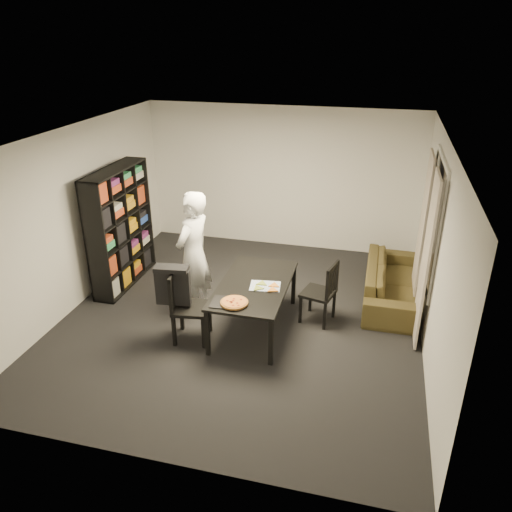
% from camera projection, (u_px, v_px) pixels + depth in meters
% --- Properties ---
extents(room, '(5.01, 5.51, 2.61)m').
position_uv_depth(room, '(241.00, 234.00, 6.70)').
color(room, black).
rests_on(room, ground).
extents(window_pane, '(0.02, 1.40, 1.60)m').
position_uv_depth(window_pane, '(434.00, 221.00, 6.59)').
color(window_pane, black).
rests_on(window_pane, room).
extents(window_frame, '(0.03, 1.52, 1.72)m').
position_uv_depth(window_frame, '(434.00, 221.00, 6.59)').
color(window_frame, white).
rests_on(window_frame, room).
extents(curtain_left, '(0.03, 0.70, 2.25)m').
position_uv_depth(curtain_left, '(426.00, 260.00, 6.30)').
color(curtain_left, beige).
rests_on(curtain_left, room).
extents(curtain_right, '(0.03, 0.70, 2.25)m').
position_uv_depth(curtain_right, '(422.00, 231.00, 7.21)').
color(curtain_right, beige).
rests_on(curtain_right, room).
extents(bookshelf, '(0.35, 1.50, 1.90)m').
position_uv_depth(bookshelf, '(120.00, 228.00, 7.85)').
color(bookshelf, black).
rests_on(bookshelf, room).
extents(dining_table, '(0.91, 1.64, 0.68)m').
position_uv_depth(dining_table, '(254.00, 288.00, 6.74)').
color(dining_table, black).
rests_on(dining_table, room).
extents(chair_left, '(0.51, 0.51, 0.99)m').
position_uv_depth(chair_left, '(184.00, 301.00, 6.53)').
color(chair_left, black).
rests_on(chair_left, room).
extents(chair_right, '(0.52, 0.52, 0.92)m').
position_uv_depth(chair_right, '(324.00, 289.00, 6.92)').
color(chair_right, black).
rests_on(chair_right, room).
extents(draped_jacket, '(0.47, 0.25, 0.55)m').
position_uv_depth(draped_jacket, '(173.00, 284.00, 6.43)').
color(draped_jacket, black).
rests_on(draped_jacket, chair_left).
extents(person, '(0.58, 0.75, 1.84)m').
position_uv_depth(person, '(194.00, 254.00, 7.01)').
color(person, white).
rests_on(person, room).
extents(baking_tray, '(0.42, 0.35, 0.01)m').
position_uv_depth(baking_tray, '(227.00, 303.00, 6.25)').
color(baking_tray, black).
rests_on(baking_tray, dining_table).
extents(pepperoni_pizza, '(0.35, 0.35, 0.03)m').
position_uv_depth(pepperoni_pizza, '(234.00, 302.00, 6.21)').
color(pepperoni_pizza, '#98612C').
rests_on(pepperoni_pizza, dining_table).
extents(kitchen_towel, '(0.44, 0.35, 0.01)m').
position_uv_depth(kitchen_towel, '(265.00, 286.00, 6.65)').
color(kitchen_towel, silver).
rests_on(kitchen_towel, dining_table).
extents(pizza_slices, '(0.42, 0.37, 0.01)m').
position_uv_depth(pizza_slices, '(266.00, 287.00, 6.61)').
color(pizza_slices, gold).
rests_on(pizza_slices, dining_table).
extents(sofa, '(0.78, 1.98, 0.58)m').
position_uv_depth(sofa, '(392.00, 282.00, 7.60)').
color(sofa, '#43361A').
rests_on(sofa, room).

